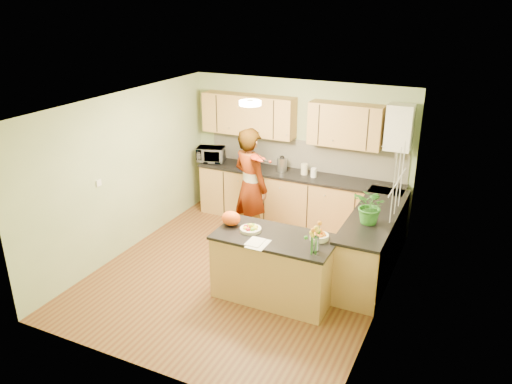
% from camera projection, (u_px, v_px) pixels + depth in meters
% --- Properties ---
extents(floor, '(4.50, 4.50, 0.00)m').
position_uv_depth(floor, '(242.00, 273.00, 7.34)').
color(floor, '#5A3019').
rests_on(floor, ground).
extents(ceiling, '(4.00, 4.50, 0.02)m').
position_uv_depth(ceiling, '(240.00, 104.00, 6.42)').
color(ceiling, white).
rests_on(ceiling, wall_back).
extents(wall_back, '(4.00, 0.02, 2.50)m').
position_uv_depth(wall_back, '(299.00, 151.00, 8.77)').
color(wall_back, '#899F72').
rests_on(wall_back, floor).
extents(wall_front, '(4.00, 0.02, 2.50)m').
position_uv_depth(wall_front, '(139.00, 270.00, 4.99)').
color(wall_front, '#899F72').
rests_on(wall_front, floor).
extents(wall_left, '(0.02, 4.50, 2.50)m').
position_uv_depth(wall_left, '(125.00, 174.00, 7.67)').
color(wall_left, '#899F72').
rests_on(wall_left, floor).
extents(wall_right, '(0.02, 4.50, 2.50)m').
position_uv_depth(wall_right, '(387.00, 220.00, 6.08)').
color(wall_right, '#899F72').
rests_on(wall_right, floor).
extents(back_counter, '(3.64, 0.62, 0.94)m').
position_uv_depth(back_counter, '(297.00, 199.00, 8.76)').
color(back_counter, '#A37A41').
rests_on(back_counter, floor).
extents(right_counter, '(0.62, 2.24, 0.94)m').
position_uv_depth(right_counter, '(373.00, 243.00, 7.20)').
color(right_counter, '#A37A41').
rests_on(right_counter, floor).
extents(splashback, '(3.60, 0.02, 0.52)m').
position_uv_depth(splashback, '(304.00, 155.00, 8.74)').
color(splashback, '#EFE5CF').
rests_on(splashback, back_counter).
extents(upper_cabinets, '(3.20, 0.34, 0.70)m').
position_uv_depth(upper_cabinets, '(287.00, 119.00, 8.48)').
color(upper_cabinets, '#A37A41').
rests_on(upper_cabinets, wall_back).
extents(boiler, '(0.40, 0.30, 0.86)m').
position_uv_depth(boiler, '(399.00, 128.00, 7.72)').
color(boiler, white).
rests_on(boiler, wall_back).
extents(window_right, '(0.01, 1.30, 1.05)m').
position_uv_depth(window_right, '(398.00, 182.00, 6.48)').
color(window_right, white).
rests_on(window_right, wall_right).
extents(light_switch, '(0.02, 0.09, 0.09)m').
position_uv_depth(light_switch, '(99.00, 183.00, 7.15)').
color(light_switch, white).
rests_on(light_switch, wall_left).
extents(ceiling_lamp, '(0.30, 0.30, 0.07)m').
position_uv_depth(ceiling_lamp, '(250.00, 103.00, 6.69)').
color(ceiling_lamp, '#FFEABF').
rests_on(ceiling_lamp, ceiling).
extents(peninsula_island, '(1.58, 0.81, 0.90)m').
position_uv_depth(peninsula_island, '(274.00, 266.00, 6.62)').
color(peninsula_island, '#A37A41').
rests_on(peninsula_island, floor).
extents(fruit_dish, '(0.28, 0.28, 0.10)m').
position_uv_depth(fruit_dish, '(251.00, 228.00, 6.58)').
color(fruit_dish, beige).
rests_on(fruit_dish, peninsula_island).
extents(orange_bowl, '(0.24, 0.24, 0.14)m').
position_uv_depth(orange_bowl, '(319.00, 235.00, 6.34)').
color(orange_bowl, beige).
rests_on(orange_bowl, peninsula_island).
extents(flower_vase, '(0.23, 0.23, 0.43)m').
position_uv_depth(flower_vase, '(315.00, 230.00, 5.96)').
color(flower_vase, silver).
rests_on(flower_vase, peninsula_island).
extents(orange_bag, '(0.29, 0.26, 0.20)m').
position_uv_depth(orange_bag, '(231.00, 218.00, 6.73)').
color(orange_bag, '#DF5012').
rests_on(orange_bag, peninsula_island).
extents(papers, '(0.24, 0.32, 0.01)m').
position_uv_depth(papers, '(258.00, 244.00, 6.24)').
color(papers, white).
rests_on(papers, peninsula_island).
extents(violinist, '(0.83, 0.71, 1.93)m').
position_uv_depth(violinist, '(251.00, 187.00, 7.95)').
color(violinist, tan).
rests_on(violinist, floor).
extents(violin, '(0.60, 0.52, 0.15)m').
position_uv_depth(violin, '(256.00, 158.00, 7.48)').
color(violin, '#550B05').
rests_on(violin, violinist).
extents(microwave, '(0.57, 0.46, 0.27)m').
position_uv_depth(microwave, '(211.00, 154.00, 9.19)').
color(microwave, white).
rests_on(microwave, back_counter).
extents(blue_box, '(0.34, 0.28, 0.24)m').
position_uv_depth(blue_box, '(248.00, 160.00, 8.92)').
color(blue_box, navy).
rests_on(blue_box, back_counter).
extents(kettle, '(0.17, 0.17, 0.32)m').
position_uv_depth(kettle, '(282.00, 164.00, 8.69)').
color(kettle, '#BDBCC1').
rests_on(kettle, back_counter).
extents(jar_cream, '(0.13, 0.13, 0.19)m').
position_uv_depth(jar_cream, '(304.00, 169.00, 8.54)').
color(jar_cream, beige).
rests_on(jar_cream, back_counter).
extents(jar_white, '(0.13, 0.13, 0.16)m').
position_uv_depth(jar_white, '(314.00, 173.00, 8.41)').
color(jar_white, white).
rests_on(jar_white, back_counter).
extents(potted_plant, '(0.56, 0.53, 0.51)m').
position_uv_depth(potted_plant, '(371.00, 206.00, 6.63)').
color(potted_plant, '#327D29').
rests_on(potted_plant, right_counter).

